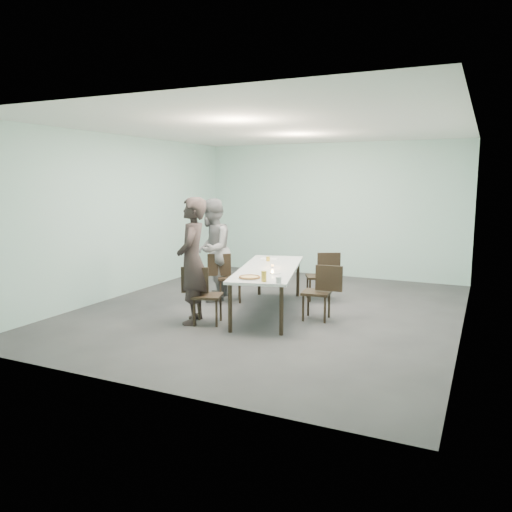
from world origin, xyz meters
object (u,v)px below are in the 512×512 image
at_px(beer_glass, 264,276).
at_px(pizza, 250,277).
at_px(chair_far_right, 323,273).
at_px(tealight, 272,267).
at_px(chair_far_left, 225,274).
at_px(amber_tumbler, 268,259).
at_px(chair_near_right, 322,288).
at_px(diner_near, 192,261).
at_px(table, 269,271).
at_px(diner_far, 212,250).
at_px(chair_near_left, 202,291).
at_px(side_plate, 276,273).
at_px(water_tumbler, 279,280).

bearing_deg(beer_glass, pizza, 159.75).
bearing_deg(chair_far_right, tealight, 42.02).
bearing_deg(chair_far_left, amber_tumbler, -10.10).
height_order(chair_near_right, beer_glass, beer_glass).
height_order(diner_near, tealight, diner_near).
bearing_deg(diner_near, table, 122.71).
bearing_deg(diner_far, diner_near, 1.30).
bearing_deg(pizza, chair_near_left, -175.63).
xyz_separation_m(chair_near_right, chair_far_right, (-0.39, 1.29, 0.00)).
bearing_deg(chair_far_left, diner_far, 150.22).
bearing_deg(beer_glass, side_plate, 97.93).
xyz_separation_m(beer_glass, amber_tumbler, (-0.67, 1.68, -0.03)).
relative_size(diner_near, water_tumbler, 21.35).
bearing_deg(amber_tumbler, chair_near_left, -102.92).
height_order(chair_near_left, diner_near, diner_near).
xyz_separation_m(side_plate, amber_tumbler, (-0.58, 1.04, 0.04)).
xyz_separation_m(chair_near_left, chair_near_right, (1.59, 0.95, 0.00)).
height_order(chair_far_left, chair_near_right, same).
xyz_separation_m(chair_far_right, diner_far, (-1.83, -0.85, 0.42)).
relative_size(diner_far, amber_tumbler, 23.09).
bearing_deg(chair_near_left, chair_far_right, 43.53).
bearing_deg(chair_far_left, chair_near_right, -41.47).
height_order(chair_far_left, pizza, chair_far_left).
bearing_deg(tealight, beer_glass, -73.05).
relative_size(chair_near_left, diner_near, 0.45).
relative_size(side_plate, beer_glass, 1.20).
distance_m(pizza, tealight, 0.97).
bearing_deg(diner_far, pizza, 28.98).
height_order(water_tumbler, tealight, water_tumbler).
bearing_deg(chair_near_left, tealight, 36.46).
bearing_deg(chair_near_right, beer_glass, 55.59).
distance_m(water_tumbler, tealight, 1.23).
bearing_deg(chair_near_right, amber_tumbler, -35.19).
distance_m(diner_near, water_tumbler, 1.45).
height_order(chair_near_right, amber_tumbler, chair_near_right).
bearing_deg(table, chair_far_left, 160.95).
bearing_deg(beer_glass, chair_far_right, 86.21).
distance_m(chair_far_left, tealight, 1.16).
bearing_deg(side_plate, diner_far, 153.44).
bearing_deg(chair_far_right, chair_near_right, 80.20).
relative_size(chair_near_left, pizza, 2.56).
bearing_deg(table, chair_near_left, -121.65).
height_order(pizza, tealight, tealight).
bearing_deg(diner_far, amber_tumbler, 85.82).
xyz_separation_m(diner_far, pizza, (1.41, -1.34, -0.15)).
height_order(table, side_plate, side_plate).
distance_m(table, diner_far, 1.35).
xyz_separation_m(diner_far, amber_tumbler, (1.01, 0.24, -0.13)).
xyz_separation_m(chair_near_left, water_tumbler, (1.28, -0.07, 0.29)).
relative_size(chair_near_left, side_plate, 4.83).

